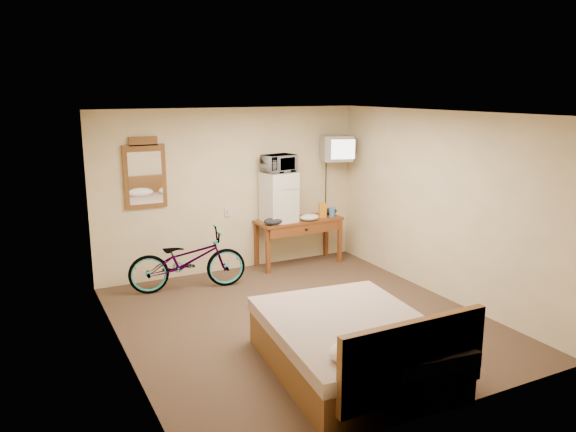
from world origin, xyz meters
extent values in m
plane|color=#3F2A1F|center=(0.00, 0.00, 0.00)|extent=(4.60, 4.60, 0.00)
plane|color=silver|center=(0.00, 0.00, 2.50)|extent=(4.60, 4.60, 0.00)
cube|color=beige|center=(0.00, 2.30, 1.25)|extent=(4.20, 0.04, 2.50)
cube|color=beige|center=(0.00, -2.30, 1.25)|extent=(4.20, 0.04, 2.50)
cube|color=beige|center=(-2.10, 0.00, 1.25)|extent=(0.04, 4.60, 2.50)
cube|color=beige|center=(2.10, 0.00, 1.25)|extent=(0.04, 4.60, 2.50)
cube|color=beige|center=(-0.08, 2.29, 0.92)|extent=(0.08, 0.01, 0.13)
cube|color=brown|center=(1.03, 2.04, 0.73)|extent=(1.40, 0.58, 0.04)
cube|color=brown|center=(0.39, 1.82, 0.35)|extent=(0.06, 0.06, 0.71)
cube|color=brown|center=(1.68, 1.82, 0.35)|extent=(0.06, 0.06, 0.71)
cube|color=brown|center=(0.39, 2.26, 0.35)|extent=(0.06, 0.06, 0.71)
cube|color=brown|center=(1.68, 2.26, 0.35)|extent=(0.06, 0.06, 0.71)
cube|color=brown|center=(1.03, 1.80, 0.63)|extent=(1.27, 0.09, 0.16)
cube|color=black|center=(1.03, 1.79, 0.63)|extent=(0.05, 0.02, 0.03)
cube|color=silver|center=(0.68, 2.04, 1.14)|extent=(0.51, 0.49, 0.77)
cube|color=#9A9995|center=(0.68, 1.81, 1.29)|extent=(0.47, 0.01, 0.00)
cylinder|color=#9A9995|center=(0.52, 1.81, 1.09)|extent=(0.02, 0.02, 0.28)
imported|color=silver|center=(0.68, 2.04, 1.66)|extent=(0.54, 0.42, 0.27)
cube|color=orange|center=(1.42, 1.95, 0.87)|extent=(0.13, 0.09, 0.23)
cylinder|color=#3B79CA|center=(1.59, 1.94, 0.83)|extent=(0.09, 0.09, 0.16)
ellipsoid|color=white|center=(1.13, 1.87, 0.80)|extent=(0.32, 0.25, 0.10)
ellipsoid|color=black|center=(0.50, 1.86, 0.81)|extent=(0.30, 0.22, 0.11)
ellipsoid|color=black|center=(1.66, 2.10, 0.80)|extent=(0.22, 0.18, 0.10)
cube|color=black|center=(1.70, 2.28, 1.75)|extent=(0.14, 0.02, 0.14)
cylinder|color=black|center=(1.70, 2.24, 1.75)|extent=(0.05, 0.30, 0.05)
cube|color=#9A9995|center=(1.70, 2.02, 1.84)|extent=(0.56, 0.51, 0.40)
cube|color=white|center=(1.70, 1.82, 1.84)|extent=(0.37, 0.13, 0.31)
cube|color=black|center=(1.70, 2.22, 1.84)|extent=(0.28, 0.10, 0.25)
cube|color=brown|center=(-1.31, 2.27, 1.56)|extent=(0.60, 0.04, 0.90)
cube|color=brown|center=(-1.31, 2.27, 2.06)|extent=(0.40, 0.04, 0.13)
cube|color=white|center=(-1.31, 2.25, 1.54)|extent=(0.47, 0.01, 0.74)
imported|color=black|center=(-0.91, 1.70, 0.43)|extent=(1.70, 0.83, 0.86)
cube|color=brown|center=(-0.16, -1.30, 0.20)|extent=(1.68, 2.13, 0.40)
cube|color=#BAAA90|center=(-0.16, -1.30, 0.45)|extent=(1.73, 2.17, 0.14)
cube|color=brown|center=(-0.16, -2.26, 0.55)|extent=(1.49, 0.08, 0.70)
ellipsoid|color=silver|center=(-0.50, -1.95, 0.58)|extent=(0.57, 0.35, 0.20)
ellipsoid|color=silver|center=(0.19, -1.95, 0.58)|extent=(0.57, 0.35, 0.20)
camera|label=1|loc=(-3.06, -5.63, 2.76)|focal=35.00mm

